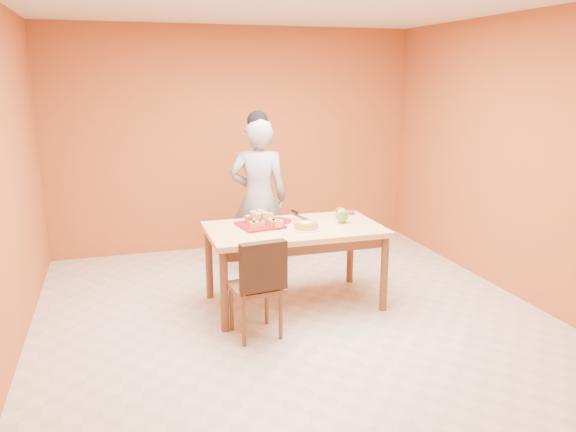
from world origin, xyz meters
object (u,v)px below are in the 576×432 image
object	(u,v)px
dining_table	(294,237)
checker_tin	(349,213)
pastry_platter	(260,225)
dining_chair	(256,285)
person	(259,198)
red_dinner_plate	(278,221)
egg_ornament	(342,216)
sponge_cake	(306,225)
magenta_glass	(340,214)

from	to	relation	value
dining_table	checker_tin	world-z (taller)	checker_tin
pastry_platter	dining_chair	bearing A→B (deg)	-107.40
person	red_dinner_plate	size ratio (longest dim) A/B	6.57
egg_ornament	dining_table	bearing A→B (deg)	161.22
dining_table	red_dinner_plate	distance (m)	0.26
sponge_cake	magenta_glass	size ratio (longest dim) A/B	2.10
checker_tin	egg_ornament	bearing A→B (deg)	-124.15
person	sponge_cake	distance (m)	1.06
pastry_platter	egg_ornament	bearing A→B (deg)	-8.23
checker_tin	dining_chair	bearing A→B (deg)	-144.19
dining_table	magenta_glass	bearing A→B (deg)	16.59
dining_table	egg_ornament	world-z (taller)	egg_ornament
dining_chair	person	size ratio (longest dim) A/B	0.51
red_dinner_plate	checker_tin	size ratio (longest dim) A/B	2.35
dining_table	red_dinner_plate	xyz separation A→B (m)	(-0.09, 0.23, 0.10)
person	dining_chair	bearing A→B (deg)	87.84
red_dinner_plate	egg_ornament	distance (m)	0.61
dining_table	dining_chair	bearing A→B (deg)	-132.40
person	pastry_platter	distance (m)	0.85
person	red_dinner_plate	bearing A→B (deg)	103.92
dining_chair	magenta_glass	distance (m)	1.29
red_dinner_plate	magenta_glass	xyz separation A→B (m)	(0.60, -0.07, 0.05)
person	red_dinner_plate	distance (m)	0.71
dining_table	checker_tin	xyz separation A→B (m)	(0.68, 0.30, 0.11)
red_dinner_plate	egg_ornament	bearing A→B (deg)	-21.76
person	pastry_platter	world-z (taller)	person
dining_table	pastry_platter	bearing A→B (deg)	159.57
dining_chair	sponge_cake	size ratio (longest dim) A/B	3.85
pastry_platter	sponge_cake	size ratio (longest dim) A/B	1.67
person	checker_tin	world-z (taller)	person
sponge_cake	checker_tin	bearing A→B (deg)	34.33
checker_tin	person	bearing A→B (deg)	141.15
dining_table	sponge_cake	distance (m)	0.19
dining_table	checker_tin	bearing A→B (deg)	23.87
sponge_cake	dining_table	bearing A→B (deg)	123.98
dining_table	magenta_glass	size ratio (longest dim) A/B	15.03
egg_ornament	dining_chair	bearing A→B (deg)	-169.24
dining_table	person	distance (m)	0.95
person	egg_ornament	distance (m)	1.10
person	egg_ornament	size ratio (longest dim) A/B	11.75
egg_ornament	magenta_glass	xyz separation A→B (m)	(0.04, 0.15, -0.02)
sponge_cake	egg_ornament	world-z (taller)	egg_ornament
red_dinner_plate	dining_chair	bearing A→B (deg)	-117.98
person	magenta_glass	bearing A→B (deg)	141.34
red_dinner_plate	egg_ornament	world-z (taller)	egg_ornament
red_dinner_plate	checker_tin	distance (m)	0.78
sponge_cake	magenta_glass	world-z (taller)	magenta_glass
dining_table	dining_chair	xyz separation A→B (m)	(-0.51, -0.56, -0.22)
red_dinner_plate	magenta_glass	distance (m)	0.61
person	red_dinner_plate	xyz separation A→B (m)	(0.01, -0.71, -0.08)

